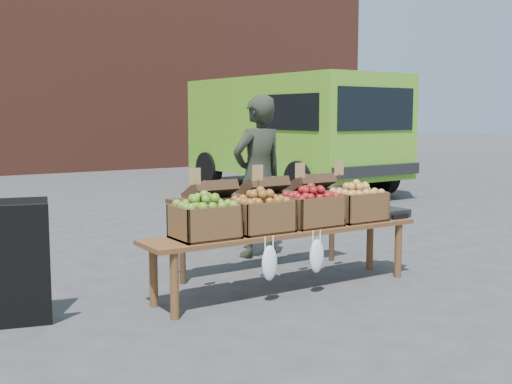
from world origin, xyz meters
TOP-DOWN VIEW (x-y plane):
  - ground at (0.00, 0.00)m, footprint 80.00×80.00m
  - delivery_van at (4.34, 6.39)m, footprint 2.59×5.30m
  - vendor at (0.34, 1.46)m, footprint 0.69×0.49m
  - chalkboard_sign at (-2.58, 0.39)m, footprint 0.71×0.50m
  - back_table at (-0.01, 0.84)m, footprint 2.10×0.44m
  - display_bench at (-0.23, 0.12)m, footprint 2.70×0.56m
  - crate_golden_apples at (-1.06, 0.12)m, footprint 0.50×0.40m
  - crate_russet_pears at (-0.51, 0.12)m, footprint 0.50×0.40m
  - crate_red_apples at (0.04, 0.12)m, footprint 0.50×0.40m
  - crate_green_apples at (0.59, 0.12)m, footprint 0.50×0.40m
  - weighing_scale at (1.02, 0.12)m, footprint 0.34×0.30m

SIDE VIEW (x-z plane):
  - ground at x=0.00m, z-range 0.00..0.00m
  - display_bench at x=-0.23m, z-range 0.00..0.57m
  - chalkboard_sign at x=-2.58m, z-range 0.00..0.97m
  - back_table at x=-0.01m, z-range 0.00..1.04m
  - weighing_scale at x=1.02m, z-range 0.57..0.65m
  - crate_golden_apples at x=-1.06m, z-range 0.57..0.85m
  - crate_russet_pears at x=-0.51m, z-range 0.57..0.85m
  - crate_red_apples at x=0.04m, z-range 0.57..0.85m
  - crate_green_apples at x=0.59m, z-range 0.57..0.85m
  - vendor at x=0.34m, z-range 0.00..1.80m
  - delivery_van at x=4.34m, z-range 0.00..2.34m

